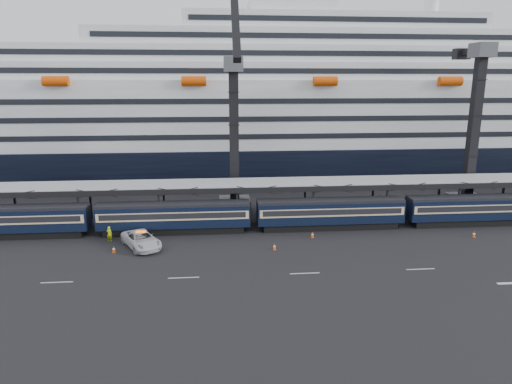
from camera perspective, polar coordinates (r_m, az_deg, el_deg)
The scene contains 13 objects.
ground at distance 54.32m, azimuth 20.05°, elevation -7.32°, with size 260.00×260.00×0.00m, color black.
train at distance 60.84m, azimuth 12.31°, elevation -2.40°, with size 133.05×3.00×4.05m.
canopy at distance 65.28m, azimuth 15.32°, elevation 1.26°, with size 130.00×6.25×5.53m.
cruise_ship at distance 94.46m, azimuth 8.24°, elevation 9.60°, with size 214.09×28.84×34.00m.
crane_dark_near at distance 64.77m, azimuth -2.76°, elevation 7.62°, with size 4.50×17.75×35.08m.
crane_dark_mid at distance 73.86m, azimuth 25.84°, elevation 8.14°, with size 4.50×18.24×39.64m.
pickup_truck at distance 54.48m, azimuth -14.15°, elevation -5.81°, with size 3.04×6.59×1.83m, color silver.
worker at distance 57.61m, azimuth -17.86°, elevation -4.99°, with size 0.67×0.44×1.85m, color #C2E50C.
traffic_cone_a at distance 55.77m, azimuth -14.83°, elevation -5.98°, with size 0.39×0.39×0.78m.
traffic_cone_b at distance 53.90m, azimuth -17.36°, elevation -6.84°, with size 0.39×0.39×0.78m.
traffic_cone_c at distance 52.32m, azimuth 2.32°, elevation -6.83°, with size 0.38×0.38×0.77m.
traffic_cone_d at distance 56.70m, azimuth 7.06°, elevation -5.31°, with size 0.37×0.37×0.75m.
traffic_cone_e at distance 62.48m, azimuth 25.59°, elevation -4.77°, with size 0.39×0.39×0.79m.
Camera 1 is at (-22.59, -45.78, 18.56)m, focal length 32.00 mm.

